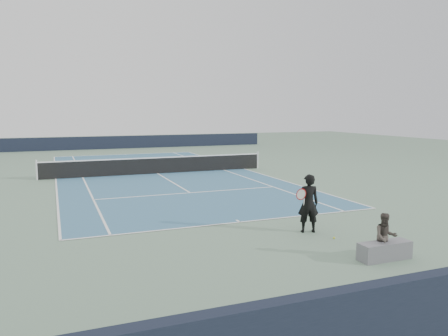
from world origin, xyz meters
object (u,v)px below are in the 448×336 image
object	(u,v)px
spectator_bench	(385,243)
tennis_ball	(334,238)
tennis_player	(308,203)
tennis_net	(157,165)

from	to	relation	value
spectator_bench	tennis_ball	bearing A→B (deg)	93.41
tennis_player	tennis_ball	size ratio (longest dim) A/B	28.49
tennis_net	tennis_player	distance (m)	13.73
tennis_ball	spectator_bench	bearing A→B (deg)	-86.59
tennis_player	spectator_bench	xyz separation A→B (m)	(0.43, -2.78, -0.47)
tennis_player	tennis_net	bearing A→B (deg)	96.00
tennis_player	tennis_ball	xyz separation A→B (m)	(0.32, -0.89, -0.85)
tennis_net	tennis_player	bearing A→B (deg)	-84.00
tennis_player	tennis_ball	world-z (taller)	tennis_player
tennis_net	tennis_ball	bearing A→B (deg)	-83.11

